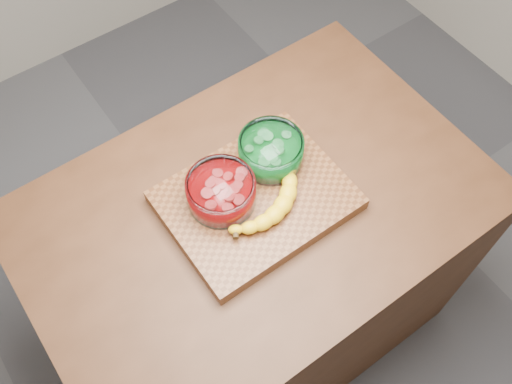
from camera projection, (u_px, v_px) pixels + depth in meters
ground at (256, 319)px, 2.23m from camera, size 3.50×3.50×0.00m
counter at (256, 273)px, 1.85m from camera, size 1.20×0.80×0.90m
cutting_board at (256, 200)px, 1.45m from camera, size 0.45×0.35×0.04m
bowl_red at (221, 192)px, 1.39m from camera, size 0.17×0.17×0.08m
bowl_green at (271, 151)px, 1.45m from camera, size 0.17×0.17×0.08m
banana at (263, 197)px, 1.40m from camera, size 0.28×0.18×0.04m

